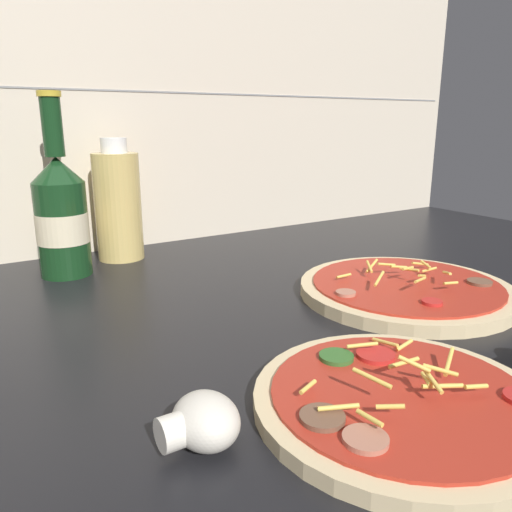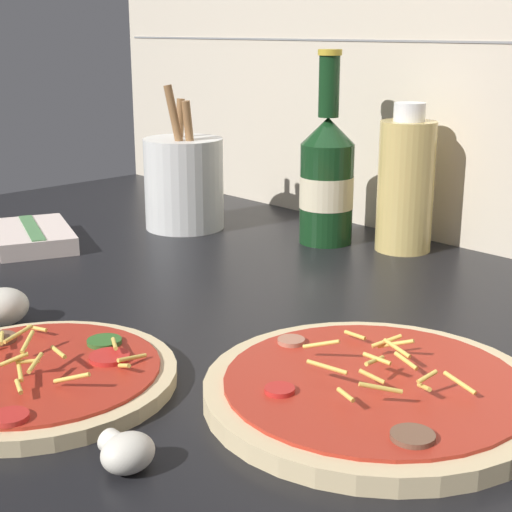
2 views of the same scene
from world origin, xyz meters
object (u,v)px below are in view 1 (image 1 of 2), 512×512
(pizza_near, at_px, (400,401))
(oil_bottle, at_px, (118,205))
(beer_bottle, at_px, (61,214))
(mushroom_right, at_px, (202,422))
(pizza_far, at_px, (406,289))

(pizza_near, distance_m, oil_bottle, 0.58)
(pizza_near, height_order, beer_bottle, beer_bottle)
(oil_bottle, bearing_deg, mushroom_right, -101.88)
(mushroom_right, bearing_deg, beer_bottle, 88.57)
(beer_bottle, distance_m, oil_bottle, 0.11)
(pizza_near, xyz_separation_m, mushroom_right, (-0.15, 0.04, 0.01))
(oil_bottle, distance_m, mushroom_right, 0.55)
(beer_bottle, xyz_separation_m, oil_bottle, (0.10, 0.05, -0.00))
(pizza_far, relative_size, mushroom_right, 4.75)
(beer_bottle, bearing_deg, mushroom_right, -91.43)
(oil_bottle, xyz_separation_m, mushroom_right, (-0.11, -0.53, -0.07))
(pizza_near, xyz_separation_m, pizza_far, (0.22, 0.18, 0.00))
(pizza_far, xyz_separation_m, beer_bottle, (-0.36, 0.34, 0.08))
(beer_bottle, bearing_deg, pizza_far, -43.66)
(pizza_far, height_order, oil_bottle, oil_bottle)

